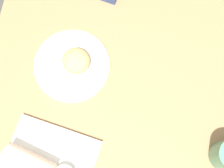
% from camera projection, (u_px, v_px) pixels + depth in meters
% --- Properties ---
extents(dining_table, '(1.10, 0.90, 0.04)m').
position_uv_depth(dining_table, '(137.00, 79.00, 1.02)').
color(dining_table, '#9E754C').
rests_on(dining_table, ground).
extents(round_plate, '(0.22, 0.22, 0.01)m').
position_uv_depth(round_plate, '(72.00, 65.00, 1.01)').
color(round_plate, white).
rests_on(round_plate, dining_table).
extents(scone_pastry, '(0.11, 0.11, 0.05)m').
position_uv_depth(scone_pastry, '(76.00, 61.00, 0.98)').
color(scone_pastry, tan).
rests_on(scone_pastry, round_plate).
extents(breakfast_wrap, '(0.10, 0.15, 0.07)m').
position_uv_depth(breakfast_wrap, '(28.00, 165.00, 0.89)').
color(breakfast_wrap, beige).
rests_on(breakfast_wrap, square_plate).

